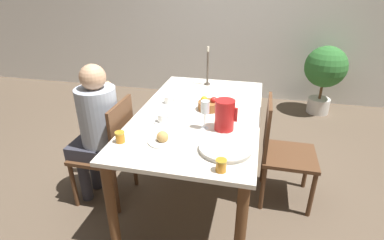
# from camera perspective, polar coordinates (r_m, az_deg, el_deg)

# --- Properties ---
(ground_plane) EXTENTS (20.00, 20.00, 0.00)m
(ground_plane) POSITION_cam_1_polar(r_m,az_deg,el_deg) (2.79, 1.20, -12.37)
(ground_plane) COLOR brown
(wall_back) EXTENTS (10.00, 0.06, 2.60)m
(wall_back) POSITION_cam_1_polar(r_m,az_deg,el_deg) (4.56, 7.93, 20.32)
(wall_back) COLOR white
(wall_back) RESTS_ON ground_plane
(dining_table) EXTENTS (0.96, 1.69, 0.74)m
(dining_table) POSITION_cam_1_polar(r_m,az_deg,el_deg) (2.45, 1.34, -0.53)
(dining_table) COLOR silver
(dining_table) RESTS_ON ground_plane
(chair_person_side) EXTENTS (0.42, 0.42, 0.88)m
(chair_person_side) POSITION_cam_1_polar(r_m,az_deg,el_deg) (2.50, -15.37, -5.38)
(chair_person_side) COLOR #51331E
(chair_person_side) RESTS_ON ground_plane
(chair_opposite) EXTENTS (0.42, 0.42, 0.88)m
(chair_opposite) POSITION_cam_1_polar(r_m,az_deg,el_deg) (2.52, 16.55, -5.38)
(chair_opposite) COLOR #51331E
(chair_opposite) RESTS_ON ground_plane
(person_seated) EXTENTS (0.39, 0.41, 1.16)m
(person_seated) POSITION_cam_1_polar(r_m,az_deg,el_deg) (2.44, -17.81, -0.75)
(person_seated) COLOR #33333D
(person_seated) RESTS_ON ground_plane
(red_pitcher) EXTENTS (0.16, 0.14, 0.22)m
(red_pitcher) POSITION_cam_1_polar(r_m,az_deg,el_deg) (2.10, 6.23, 0.97)
(red_pitcher) COLOR red
(red_pitcher) RESTS_ON dining_table
(wine_glass_water) EXTENTS (0.06, 0.06, 0.21)m
(wine_glass_water) POSITION_cam_1_polar(r_m,az_deg,el_deg) (2.08, 2.51, 2.24)
(wine_glass_water) COLOR white
(wine_glass_water) RESTS_ON dining_table
(teacup_near_person) EXTENTS (0.12, 0.12, 0.07)m
(teacup_near_person) POSITION_cam_1_polar(r_m,az_deg,el_deg) (2.24, -5.67, 0.26)
(teacup_near_person) COLOR white
(teacup_near_person) RESTS_ON dining_table
(teacup_across) EXTENTS (0.12, 0.12, 0.07)m
(teacup_across) POSITION_cam_1_polar(r_m,az_deg,el_deg) (2.56, -4.48, 3.70)
(teacup_across) COLOR white
(teacup_across) RESTS_ON dining_table
(serving_tray) EXTENTS (0.34, 0.34, 0.03)m
(serving_tray) POSITION_cam_1_polar(r_m,az_deg,el_deg) (1.89, 6.40, -5.38)
(serving_tray) COLOR #B7B2A8
(serving_tray) RESTS_ON dining_table
(bread_plate) EXTENTS (0.20, 0.20, 0.08)m
(bread_plate) POSITION_cam_1_polar(r_m,az_deg,el_deg) (1.98, -5.62, -3.61)
(bread_plate) COLOR white
(bread_plate) RESTS_ON dining_table
(jam_jar_amber) EXTENTS (0.06, 0.06, 0.07)m
(jam_jar_amber) POSITION_cam_1_polar(r_m,az_deg,el_deg) (2.02, -13.55, -3.09)
(jam_jar_amber) COLOR #C67A1E
(jam_jar_amber) RESTS_ON dining_table
(jam_jar_red) EXTENTS (0.06, 0.06, 0.07)m
(jam_jar_red) POSITION_cam_1_polar(r_m,az_deg,el_deg) (1.69, 5.57, -8.52)
(jam_jar_red) COLOR #C67A1E
(jam_jar_red) RESTS_ON dining_table
(fruit_bowl) EXTENTS (0.17, 0.17, 0.11)m
(fruit_bowl) POSITION_cam_1_polar(r_m,az_deg,el_deg) (2.44, 3.21, 2.89)
(fruit_bowl) COLOR brown
(fruit_bowl) RESTS_ON dining_table
(candlestick_tall) EXTENTS (0.06, 0.06, 0.38)m
(candlestick_tall) POSITION_cam_1_polar(r_m,az_deg,el_deg) (2.98, 2.99, 9.54)
(candlestick_tall) COLOR #4C4238
(candlestick_tall) RESTS_ON dining_table
(potted_plant) EXTENTS (0.54, 0.54, 0.92)m
(potted_plant) POSITION_cam_1_polar(r_m,az_deg,el_deg) (4.34, 24.01, 8.55)
(potted_plant) COLOR beige
(potted_plant) RESTS_ON ground_plane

